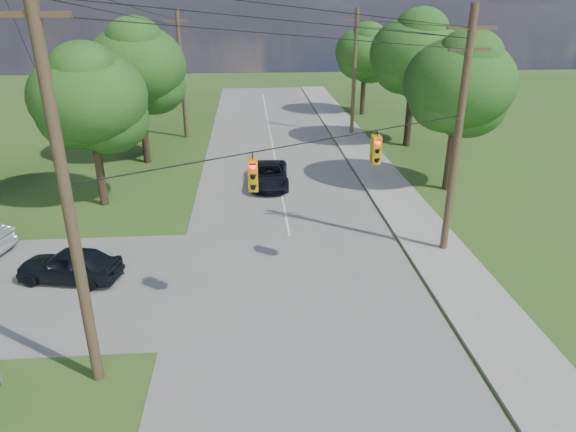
{
  "coord_description": "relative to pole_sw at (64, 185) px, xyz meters",
  "views": [
    {
      "loc": [
        0.17,
        -12.44,
        10.62
      ],
      "look_at": [
        1.53,
        5.0,
        3.21
      ],
      "focal_mm": 32.0,
      "sensor_mm": 36.0,
      "label": 1
    }
  ],
  "objects": [
    {
      "name": "ground",
      "position": [
        4.6,
        -0.4,
        -6.23
      ],
      "size": [
        140.0,
        140.0,
        0.0
      ],
      "primitive_type": "plane",
      "color": "#345B1E",
      "rests_on": "ground"
    },
    {
      "name": "main_road",
      "position": [
        6.6,
        4.6,
        -6.21
      ],
      "size": [
        10.0,
        100.0,
        0.03
      ],
      "primitive_type": "cube",
      "color": "gray",
      "rests_on": "ground"
    },
    {
      "name": "sidewalk_east",
      "position": [
        13.3,
        4.6,
        -6.17
      ],
      "size": [
        2.6,
        100.0,
        0.12
      ],
      "primitive_type": "cube",
      "color": "#A9A79E",
      "rests_on": "ground"
    },
    {
      "name": "pole_sw",
      "position": [
        0.0,
        0.0,
        0.0
      ],
      "size": [
        2.0,
        0.32,
        12.0
      ],
      "color": "brown",
      "rests_on": "ground"
    },
    {
      "name": "pole_ne",
      "position": [
        13.5,
        7.6,
        -0.76
      ],
      "size": [
        2.0,
        0.32,
        10.5
      ],
      "color": "brown",
      "rests_on": "ground"
    },
    {
      "name": "pole_north_e",
      "position": [
        13.5,
        29.6,
        -1.1
      ],
      "size": [
        2.0,
        0.32,
        10.0
      ],
      "color": "brown",
      "rests_on": "ground"
    },
    {
      "name": "pole_north_w",
      "position": [
        -0.4,
        29.6,
        -1.1
      ],
      "size": [
        2.0,
        0.32,
        10.0
      ],
      "color": "brown",
      "rests_on": "ground"
    },
    {
      "name": "power_lines",
      "position": [
        6.1,
        11.14,
        2.93
      ],
      "size": [
        13.93,
        29.62,
        4.93
      ],
      "color": "black",
      "rests_on": "ground"
    },
    {
      "name": "traffic_signals",
      "position": [
        7.15,
        4.03,
        -0.73
      ],
      "size": [
        4.91,
        3.27,
        1.05
      ],
      "color": "#CC9E0C",
      "rests_on": "ground"
    },
    {
      "name": "tree_w_near",
      "position": [
        -3.4,
        14.6,
        -0.3
      ],
      "size": [
        6.0,
        6.0,
        8.4
      ],
      "color": "#3B291D",
      "rests_on": "ground"
    },
    {
      "name": "tree_w_mid",
      "position": [
        -2.4,
        22.6,
        0.35
      ],
      "size": [
        6.4,
        6.4,
        9.22
      ],
      "color": "#3B291D",
      "rests_on": "ground"
    },
    {
      "name": "tree_w_far",
      "position": [
        -4.4,
        32.6,
        0.02
      ],
      "size": [
        6.0,
        6.0,
        8.73
      ],
      "color": "#3B291D",
      "rests_on": "ground"
    },
    {
      "name": "tree_e_near",
      "position": [
        16.6,
        15.6,
        0.02
      ],
      "size": [
        6.2,
        6.2,
        8.81
      ],
      "color": "#3B291D",
      "rests_on": "ground"
    },
    {
      "name": "tree_e_mid",
      "position": [
        17.1,
        25.6,
        0.68
      ],
      "size": [
        6.6,
        6.6,
        9.64
      ],
      "color": "#3B291D",
      "rests_on": "ground"
    },
    {
      "name": "tree_e_far",
      "position": [
        16.1,
        37.6,
        -0.31
      ],
      "size": [
        5.8,
        5.8,
        8.32
      ],
      "color": "#3B291D",
      "rests_on": "ground"
    },
    {
      "name": "car_cross_dark",
      "position": [
        -2.61,
        6.06,
        -5.49
      ],
      "size": [
        4.38,
        2.47,
        1.41
      ],
      "primitive_type": "imported",
      "rotation": [
        0.0,
        0.0,
        -1.78
      ],
      "color": "black",
      "rests_on": "cross_road"
    },
    {
      "name": "car_main_north",
      "position": [
        5.96,
        17.03,
        -5.52
      ],
      "size": [
        2.42,
        4.94,
        1.35
      ],
      "primitive_type": "imported",
      "rotation": [
        0.0,
        0.0,
        -0.04
      ],
      "color": "black",
      "rests_on": "main_road"
    }
  ]
}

